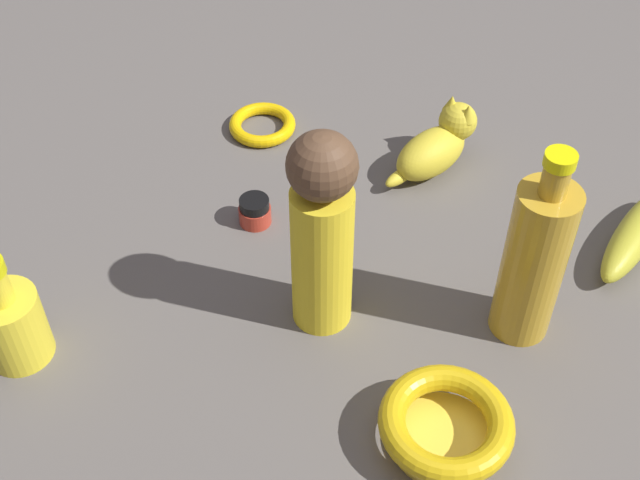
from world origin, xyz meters
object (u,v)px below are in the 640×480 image
bottle_tall (534,261)px  bangle (262,125)px  banana (634,235)px  bottle_short (11,322)px  nail_polish_jar (255,211)px  cat_figurine (437,145)px  bowl (446,426)px  person_figure_adult (322,231)px

bottle_tall → bangle: 0.49m
banana → bottle_short: size_ratio=1.29×
nail_polish_jar → banana: 0.47m
nail_polish_jar → cat_figurine: bearing=147.8°
cat_figurine → bowl: cat_figurine is taller
banana → bowl: (0.37, -0.07, 0.01)m
cat_figurine → nail_polish_jar: size_ratio=3.71×
bangle → bowl: bowl is taller
person_figure_adult → nail_polish_jar: 0.21m
bangle → nail_polish_jar: nail_polish_jar is taller
bangle → bottle_short: bearing=1.9°
person_figure_adult → bangle: (-0.24, -0.26, -0.12)m
person_figure_adult → banana: 0.41m
banana → bowl: 0.38m
person_figure_adult → bowl: bearing=69.4°
bottle_short → bowl: 0.47m
bangle → banana: bearing=96.6°
bottle_tall → bottle_short: bearing=-52.3°
banana → nail_polish_jar: bearing=119.2°
bowl → bottle_tall: bearing=-179.8°
nail_polish_jar → bowl: bowl is taller
person_figure_adult → nail_polish_jar: size_ratio=6.23×
bottle_tall → cat_figurine: (-0.19, -0.21, -0.07)m
banana → bowl: bowl is taller
bangle → bottle_short: 0.47m
cat_figurine → bowl: size_ratio=1.14×
bottle_tall → bowl: (0.18, 0.00, -0.08)m
bangle → bowl: 0.56m
cat_figurine → bottle_short: bearing=-23.4°
nail_polish_jar → bottle_short: (0.31, -0.09, 0.03)m
bangle → nail_polish_jar: size_ratio=2.32×
bottle_tall → bowl: bottle_tall is taller
person_figure_adult → bottle_short: size_ratio=1.79×
person_figure_adult → cat_figurine: (-0.30, -0.02, -0.09)m
bangle → cat_figurine: (-0.06, 0.25, 0.03)m
bottle_tall → bangle: bottle_tall is taller
person_figure_adult → bottle_tall: 0.23m
banana → bottle_short: (0.53, -0.51, 0.03)m
bottle_tall → banana: bottle_tall is taller
bottle_short → bowl: bearing=109.5°
nail_polish_jar → banana: size_ratio=0.22×
person_figure_adult → bangle: 0.38m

